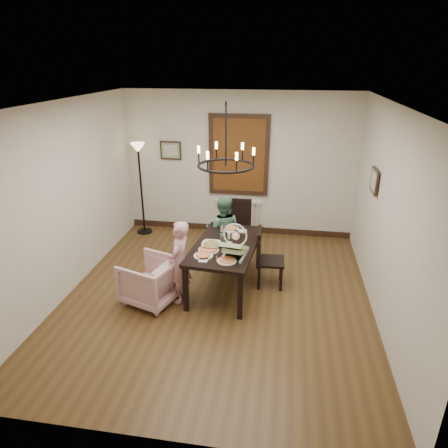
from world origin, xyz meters
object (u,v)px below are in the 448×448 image
(chair_right, at_px, (271,258))
(armchair, at_px, (151,281))
(floor_lamp, at_px, (141,190))
(drinking_glass, at_px, (222,240))
(chair_far, at_px, (237,229))
(elderly_woman, at_px, (180,269))
(dining_table, at_px, (226,249))
(seated_man, at_px, (223,237))
(baby_bouncer, at_px, (235,245))

(chair_right, xyz_separation_m, armchair, (-1.70, -0.73, -0.14))
(floor_lamp, bearing_deg, drinking_glass, -44.15)
(chair_far, bearing_deg, elderly_woman, -113.95)
(dining_table, bearing_deg, seated_man, 107.31)
(dining_table, distance_m, floor_lamp, 2.74)
(dining_table, xyz_separation_m, baby_bouncer, (0.18, -0.36, 0.25))
(chair_far, height_order, drinking_glass, chair_far)
(armchair, distance_m, baby_bouncer, 1.35)
(drinking_glass, relative_size, floor_lamp, 0.07)
(dining_table, relative_size, baby_bouncer, 3.36)
(dining_table, bearing_deg, drinking_glass, -166.28)
(armchair, bearing_deg, baby_bouncer, 116.86)
(chair_right, distance_m, elderly_woman, 1.43)
(armchair, height_order, baby_bouncer, baby_bouncer)
(baby_bouncer, distance_m, drinking_glass, 0.43)
(seated_man, relative_size, floor_lamp, 0.57)
(chair_far, bearing_deg, seated_man, -122.67)
(baby_bouncer, distance_m, floor_lamp, 3.11)
(dining_table, height_order, floor_lamp, floor_lamp)
(chair_far, relative_size, elderly_woman, 1.00)
(chair_far, bearing_deg, dining_table, -93.51)
(armchair, bearing_deg, dining_table, 136.29)
(seated_man, bearing_deg, drinking_glass, 97.94)
(elderly_woman, bearing_deg, seated_man, 166.88)
(dining_table, xyz_separation_m, elderly_woman, (-0.60, -0.44, -0.15))
(elderly_woman, bearing_deg, baby_bouncer, 102.06)
(chair_far, bearing_deg, baby_bouncer, -85.98)
(seated_man, bearing_deg, chair_far, -121.56)
(chair_far, height_order, seated_man, chair_far)
(dining_table, relative_size, armchair, 2.28)
(dining_table, distance_m, elderly_woman, 0.76)
(dining_table, relative_size, drinking_glass, 12.43)
(floor_lamp, bearing_deg, chair_right, -32.18)
(dining_table, height_order, drinking_glass, drinking_glass)
(seated_man, distance_m, floor_lamp, 2.16)
(elderly_woman, bearing_deg, chair_right, 122.95)
(chair_right, height_order, elderly_woman, elderly_woman)
(drinking_glass, bearing_deg, armchair, -151.58)
(elderly_woman, relative_size, drinking_glass, 7.66)
(elderly_woman, relative_size, baby_bouncer, 2.07)
(armchair, distance_m, drinking_glass, 1.21)
(dining_table, distance_m, chair_far, 1.12)
(chair_far, relative_size, drinking_glass, 7.66)
(dining_table, bearing_deg, baby_bouncer, -58.13)
(dining_table, height_order, chair_right, chair_right)
(seated_man, relative_size, baby_bouncer, 2.05)
(chair_far, xyz_separation_m, seated_man, (-0.20, -0.34, -0.01))
(armchair, xyz_separation_m, seated_man, (0.86, 1.31, 0.18))
(seated_man, xyz_separation_m, drinking_glass, (0.11, -0.78, 0.31))
(chair_far, height_order, chair_right, chair_far)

